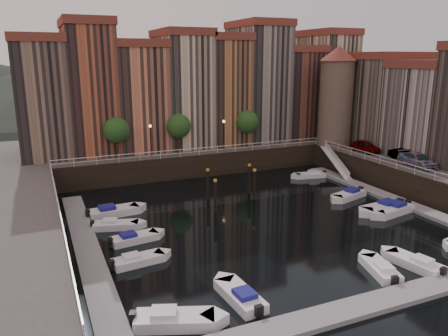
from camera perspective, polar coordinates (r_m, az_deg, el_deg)
name	(u,v)px	position (r m, az deg, el deg)	size (l,w,h in m)	color
ground	(256,217)	(43.34, 4.22, -6.43)	(200.00, 200.00, 0.00)	black
quay_far	(176,152)	(66.13, -6.26, 2.14)	(80.00, 20.00, 3.00)	black
dock_left	(87,247)	(38.05, -17.52, -9.84)	(2.00, 28.00, 0.35)	gray
dock_right	(390,198)	(51.79, 20.89, -3.67)	(2.00, 28.00, 0.35)	gray
dock_near	(380,302)	(30.73, 19.70, -16.10)	(30.00, 2.00, 0.35)	gray
mountains	(102,81)	(147.47, -15.68, 10.87)	(145.00, 100.00, 18.00)	#2D382D
far_terrace	(202,89)	(63.53, -2.91, 10.33)	(48.70, 10.30, 17.50)	#826653
right_terrace	(433,105)	(60.62, 25.58, 7.46)	(9.30, 24.30, 14.00)	#786A5A
corner_tower	(336,95)	(63.88, 14.44, 9.24)	(5.20, 5.20, 13.80)	#6B5B4C
promenade_trees	(183,126)	(57.50, -5.33, 5.49)	(21.20, 3.20, 5.20)	black
street_lamps	(188,132)	(56.78, -4.67, 4.69)	(10.36, 0.36, 4.18)	black
railings	(235,169)	(46.38, 1.51, -0.10)	(36.08, 34.04, 0.52)	white
gangway	(336,161)	(59.86, 14.38, 0.90)	(2.78, 8.32, 3.73)	white
mooring_pilings	(232,186)	(47.60, 1.09, -2.39)	(6.40, 4.76, 3.78)	black
boat_left_0	(173,320)	(27.17, -6.73, -19.10)	(5.01, 3.35, 1.13)	white
boat_left_1	(137,260)	(34.52, -11.27, -11.72)	(4.21, 1.96, 0.95)	white
boat_left_2	(133,238)	(38.39, -11.74, -8.98)	(4.34, 2.07, 0.98)	white
boat_left_3	(115,225)	(41.62, -14.07, -7.25)	(4.38, 2.65, 0.98)	white
boat_left_4	(113,212)	(44.98, -14.35, -5.53)	(5.24, 2.27, 1.19)	white
boat_right_1	(393,210)	(47.30, 21.23, -5.09)	(5.30, 2.73, 1.19)	white
boat_right_2	(384,208)	(47.50, 20.14, -4.91)	(5.33, 2.44, 1.20)	white
boat_right_3	(349,195)	(50.82, 16.05, -3.39)	(4.83, 2.90, 1.08)	white
boat_right_4	(311,175)	(58.31, 11.26, -0.89)	(4.26, 2.10, 0.96)	white
boat_near_0	(241,296)	(29.26, 2.23, -16.42)	(1.99, 4.71, 1.07)	white
boat_near_2	(381,269)	(34.50, 19.77, -12.33)	(2.54, 4.35, 0.97)	white
boat_near_3	(416,263)	(36.33, 23.75, -11.30)	(2.43, 4.63, 1.04)	white
car_a	(365,147)	(60.70, 17.93, 2.63)	(1.84, 4.58, 1.56)	gray
car_b	(406,155)	(57.52, 22.63, 1.52)	(1.46, 4.20, 1.38)	gray
car_c	(418,161)	(54.87, 23.97, 0.88)	(2.12, 5.21, 1.51)	gray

